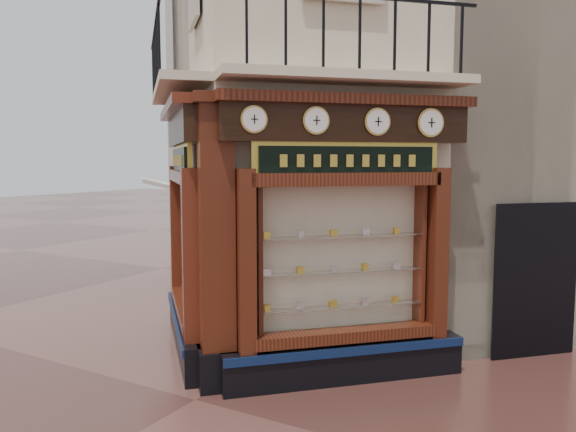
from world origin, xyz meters
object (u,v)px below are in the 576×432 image
Objects in this scene: signboard_left at (181,161)px; clock_a at (254,119)px; clock_b at (316,121)px; clock_c at (377,122)px; signboard_right at (348,161)px; corner_pilaster at (217,247)px; clock_d at (430,123)px; awning at (165,304)px.

clock_a is at bearing -160.96° from signboard_left.
clock_a is 0.82m from clock_b.
signboard_right is (-0.34, -0.18, -0.52)m from clock_c.
clock_c is 3.31m from signboard_left.
corner_pilaster is 2.14m from clock_b.
clock_c is 0.65m from signboard_right.
signboard_left is (-3.26, -0.18, -0.52)m from clock_c.
clock_a reaches higher than signboard_left.
corner_pilaster reaches higher than clock_c.
signboard_right is (0.85, 1.01, -0.52)m from clock_a.
clock_a is 0.94× the size of clock_c.
clock_c reaches higher than clock_a.
awning is (-6.08, 1.25, -3.62)m from clock_d.
signboard_left is 1.01× the size of signboard_right.
clock_d is (1.17, 1.17, 0.00)m from clock_b.
clock_d is at bearing -0.00° from clock_b.
awning is at bearing 113.91° from signboard_right.
corner_pilaster is at bearing -169.75° from signboard_left.
awning is at bearing 96.00° from corner_pilaster.
clock_d is at bearing -8.34° from corner_pilaster.
awning is (-4.33, 3.01, -3.62)m from clock_a.
corner_pilaster is at bearing 168.61° from clock_c.
clock_d reaches higher than clock_c.
clock_d is at bearing -0.00° from clock_c.
clock_c is 0.93× the size of clock_d.
signboard_right is at bearing 4.80° from clock_a.
awning is at bearing 3.49° from signboard_left.
clock_b is 6.56m from awning.
clock_d is 7.19m from awning.
corner_pilaster is 10.01× the size of clock_d.
corner_pilaster is at bearing 135.52° from clock_a.
clock_d is (1.75, 1.75, 0.00)m from clock_a.
clock_b is at bearing -144.13° from signboard_left.
clock_d is at bearing -123.99° from signboard_left.
awning is at bearing 108.73° from clock_b.
clock_b is at bearing 0.00° from clock_a.
signboard_right is at bearing -135.00° from signboard_left.
clock_a is (0.61, 0.01, 1.67)m from corner_pilaster.
clock_d reaches higher than signboard_right.
corner_pilaster reaches higher than clock_d.
signboard_right is at bearing 163.35° from clock_c.
clock_b is (0.58, 0.58, 0.00)m from clock_a.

